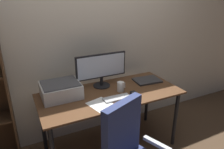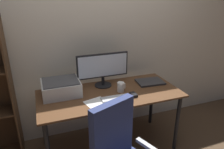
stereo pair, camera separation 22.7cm
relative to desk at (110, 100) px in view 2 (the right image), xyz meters
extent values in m
plane|color=#4C3826|center=(0.00, 0.00, -0.66)|extent=(12.00, 12.00, 0.00)
cube|color=beige|center=(0.00, 0.52, 0.64)|extent=(6.40, 0.10, 2.60)
cube|color=#56351E|center=(0.00, 0.00, 0.07)|extent=(1.56, 0.71, 0.02)
cylinder|color=black|center=(0.72, -0.29, -0.30)|extent=(0.04, 0.04, 0.72)
cylinder|color=black|center=(-0.72, 0.29, -0.30)|extent=(0.04, 0.04, 0.72)
cylinder|color=black|center=(0.72, 0.29, -0.30)|extent=(0.04, 0.04, 0.72)
cylinder|color=black|center=(-0.01, 0.21, 0.09)|extent=(0.20, 0.20, 0.01)
cylinder|color=black|center=(-0.01, 0.21, 0.15)|extent=(0.04, 0.04, 0.10)
cube|color=black|center=(-0.01, 0.21, 0.34)|extent=(0.61, 0.03, 0.28)
cube|color=silver|center=(-0.01, 0.20, 0.34)|extent=(0.58, 0.01, 0.25)
cube|color=#B7BABC|center=(0.00, -0.15, 0.09)|extent=(0.29, 0.12, 0.02)
cube|color=black|center=(0.21, -0.16, 0.10)|extent=(0.06, 0.10, 0.03)
cylinder|color=white|center=(0.12, -0.01, 0.14)|extent=(0.08, 0.08, 0.11)
cube|color=white|center=(0.17, -0.01, 0.14)|extent=(0.02, 0.01, 0.06)
cube|color=#2D2D30|center=(0.56, 0.10, 0.10)|extent=(0.34, 0.26, 0.02)
cube|color=silver|center=(-0.51, 0.15, 0.16)|extent=(0.40, 0.34, 0.15)
cube|color=#424244|center=(-0.51, 0.15, 0.24)|extent=(0.37, 0.31, 0.01)
cube|color=white|center=(-0.19, -0.21, 0.09)|extent=(0.28, 0.34, 0.00)
cube|color=navy|center=(-0.22, -0.66, 0.09)|extent=(0.40, 0.21, 0.52)
cube|color=#B7BABC|center=(0.07, -0.75, -0.08)|extent=(0.13, 0.26, 0.03)
cube|color=#4C331E|center=(-1.01, 0.31, 0.14)|extent=(0.02, 0.28, 1.59)
camera|label=1|loc=(-0.90, -1.87, 1.13)|focal=33.61mm
camera|label=2|loc=(-0.69, -1.96, 1.13)|focal=33.61mm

